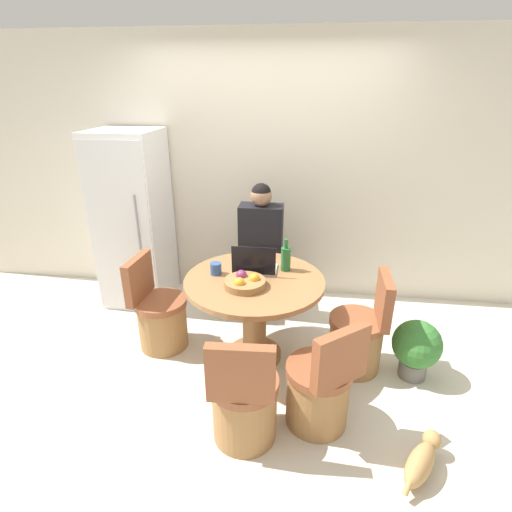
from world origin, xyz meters
TOP-DOWN VIEW (x-y plane):
  - ground_plane at (0.00, 0.00)m, footprint 12.00×12.00m
  - wall_back at (0.00, 1.44)m, footprint 7.00×0.06m
  - refrigerator at (-1.31, 1.06)m, footprint 0.62×0.66m
  - dining_table at (0.03, 0.19)m, footprint 1.09×1.09m
  - chair_near_right_corner at (0.55, -0.46)m, footprint 0.50×0.51m
  - chair_near_camera at (0.07, -0.64)m, footprint 0.44×0.44m
  - chair_right_side at (0.86, 0.17)m, footprint 0.44×0.44m
  - chair_left_side at (-0.80, 0.26)m, footprint 0.44×0.44m
  - person_seated at (-0.01, 0.96)m, footprint 0.40×0.37m
  - laptop at (0.02, 0.31)m, footprint 0.34×0.22m
  - fruit_bowl at (-0.03, 0.06)m, footprint 0.31×0.31m
  - coffee_cup at (-0.28, 0.24)m, footprint 0.09×0.09m
  - bottle at (0.26, 0.38)m, footprint 0.08×0.08m
  - cat at (1.15, -0.77)m, footprint 0.31×0.42m
  - potted_plant at (1.29, 0.11)m, footprint 0.37×0.37m

SIDE VIEW (x-z plane):
  - ground_plane at x=0.00m, z-range 0.00..0.00m
  - cat at x=1.15m, z-range 0.00..0.19m
  - potted_plant at x=1.29m, z-range 0.03..0.52m
  - chair_near_right_corner at x=0.55m, z-range -0.13..0.69m
  - chair_near_camera at x=0.07m, z-range -0.13..0.69m
  - chair_right_side at x=0.86m, z-range -0.13..0.69m
  - chair_left_side at x=-0.80m, z-range -0.13..0.69m
  - dining_table at x=0.03m, z-range 0.16..0.90m
  - person_seated at x=-0.01m, z-range 0.06..1.37m
  - fruit_bowl at x=-0.03m, z-range 0.72..0.82m
  - coffee_cup at x=-0.28m, z-range 0.74..0.83m
  - laptop at x=0.02m, z-range 0.67..0.91m
  - bottle at x=0.26m, z-range 0.71..0.97m
  - refrigerator at x=-1.31m, z-range 0.00..1.74m
  - wall_back at x=0.00m, z-range 0.00..2.60m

